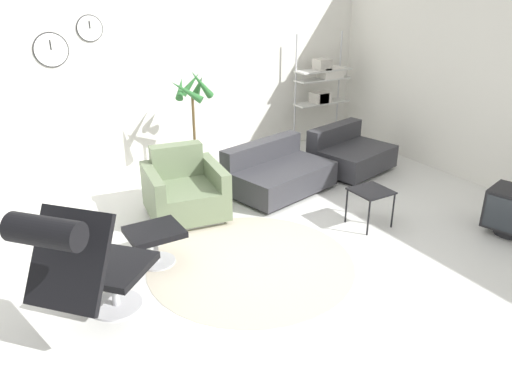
{
  "coord_description": "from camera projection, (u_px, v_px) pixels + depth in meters",
  "views": [
    {
      "loc": [
        -2.27,
        -3.93,
        2.6
      ],
      "look_at": [
        0.16,
        0.12,
        0.55
      ],
      "focal_mm": 35.0,
      "sensor_mm": 36.0,
      "label": 1
    }
  ],
  "objects": [
    {
      "name": "lounge_chair",
      "position": [
        80.0,
        257.0,
        3.68
      ],
      "size": [
        1.16,
        1.13,
        1.16
      ],
      "rotation": [
        0.0,
        0.0,
        -0.84
      ],
      "color": "#BCBCC1",
      "rests_on": "ground_plane"
    },
    {
      "name": "ground_plane",
      "position": [
        249.0,
        248.0,
        5.19
      ],
      "size": [
        12.0,
        12.0,
        0.0
      ],
      "primitive_type": "plane",
      "color": "silver"
    },
    {
      "name": "shelf_unit",
      "position": [
        323.0,
        83.0,
        7.95
      ],
      "size": [
        0.94,
        0.28,
        1.8
      ],
      "color": "#BCBCC1",
      "rests_on": "ground_plane"
    },
    {
      "name": "couch_low",
      "position": [
        277.0,
        175.0,
        6.47
      ],
      "size": [
        1.47,
        1.14,
        0.62
      ],
      "rotation": [
        0.0,
        0.0,
        3.38
      ],
      "color": "black",
      "rests_on": "ground_plane"
    },
    {
      "name": "potted_plant",
      "position": [
        194.0,
        128.0,
        6.67
      ],
      "size": [
        0.6,
        0.59,
        1.55
      ],
      "color": "#333338",
      "rests_on": "ground_plane"
    },
    {
      "name": "round_rug",
      "position": [
        251.0,
        263.0,
        4.91
      ],
      "size": [
        2.03,
        2.03,
        0.01
      ],
      "color": "#BCB29E",
      "rests_on": "ground_plane"
    },
    {
      "name": "wall_right",
      "position": [
        490.0,
        79.0,
        6.31
      ],
      "size": [
        0.06,
        12.0,
        2.8
      ],
      "color": "silver",
      "rests_on": "ground_plane"
    },
    {
      "name": "wall_back",
      "position": [
        147.0,
        72.0,
        6.77
      ],
      "size": [
        12.0,
        0.09,
        2.8
      ],
      "color": "silver",
      "rests_on": "ground_plane"
    },
    {
      "name": "couch_second",
      "position": [
        349.0,
        155.0,
        7.18
      ],
      "size": [
        1.22,
        1.08,
        0.62
      ],
      "rotation": [
        0.0,
        0.0,
        3.38
      ],
      "color": "black",
      "rests_on": "ground_plane"
    },
    {
      "name": "ottoman",
      "position": [
        155.0,
        237.0,
        4.81
      ],
      "size": [
        0.52,
        0.44,
        0.37
      ],
      "color": "#BCBCC1",
      "rests_on": "ground_plane"
    },
    {
      "name": "armchair_red",
      "position": [
        184.0,
        193.0,
        5.78
      ],
      "size": [
        0.96,
        0.96,
        0.79
      ],
      "rotation": [
        0.0,
        0.0,
        3.0
      ],
      "color": "silver",
      "rests_on": "ground_plane"
    },
    {
      "name": "side_table",
      "position": [
        371.0,
        194.0,
        5.52
      ],
      "size": [
        0.4,
        0.4,
        0.43
      ],
      "color": "black",
      "rests_on": "ground_plane"
    }
  ]
}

